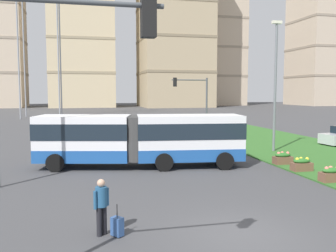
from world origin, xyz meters
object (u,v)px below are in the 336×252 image
(pedestrian_crossing, at_px, (101,203))
(apartment_tower_east, at_px, (321,36))
(flower_planter_1, at_px, (331,174))
(apartment_tower_eastcentre, at_px, (207,50))
(apartment_tower_centre, at_px, (174,25))
(flower_planter_3, at_px, (283,158))
(streetlight_median, at_px, (275,81))
(flower_planter_2, at_px, (302,164))
(articulated_bus, at_px, (141,138))
(apartment_tower_westcentre, at_px, (81,11))
(traffic_light_near_left, at_px, (4,96))
(rolling_suitcase, at_px, (117,226))
(traffic_light_far_right, at_px, (195,97))

(pedestrian_crossing, xyz_separation_m, apartment_tower_east, (74.51, 94.78, 21.16))
(flower_planter_1, height_order, apartment_tower_eastcentre, apartment_tower_eastcentre)
(apartment_tower_centre, bearing_deg, flower_planter_3, -99.69)
(streetlight_median, bearing_deg, flower_planter_2, -106.44)
(flower_planter_1, relative_size, flower_planter_2, 1.00)
(articulated_bus, relative_size, pedestrian_crossing, 6.93)
(pedestrian_crossing, relative_size, streetlight_median, 0.19)
(flower_planter_1, bearing_deg, apartment_tower_centre, 80.78)
(flower_planter_3, xyz_separation_m, apartment_tower_westcentre, (-11.47, 90.74, 26.87))
(traffic_light_near_left, distance_m, apartment_tower_centre, 102.59)
(pedestrian_crossing, relative_size, flower_planter_2, 1.58)
(apartment_tower_westcentre, height_order, apartment_tower_east, apartment_tower_westcentre)
(pedestrian_crossing, distance_m, flower_planter_2, 12.80)
(flower_planter_3, distance_m, apartment_tower_centre, 88.94)
(flower_planter_3, bearing_deg, apartment_tower_east, 53.68)
(streetlight_median, height_order, apartment_tower_eastcentre, apartment_tower_eastcentre)
(pedestrian_crossing, xyz_separation_m, rolling_suitcase, (0.45, -0.20, -0.69))
(apartment_tower_eastcentre, bearing_deg, apartment_tower_east, -14.44)
(flower_planter_2, bearing_deg, traffic_light_near_left, -141.17)
(traffic_light_far_right, xyz_separation_m, streetlight_median, (3.41, -8.19, 1.24))
(apartment_tower_westcentre, distance_m, apartment_tower_east, 75.26)
(traffic_light_far_right, bearing_deg, articulated_bus, -121.17)
(traffic_light_far_right, bearing_deg, apartment_tower_westcentre, 97.27)
(flower_planter_3, height_order, apartment_tower_centre, apartment_tower_centre)
(flower_planter_3, xyz_separation_m, streetlight_median, (1.90, 4.50, 4.68))
(flower_planter_2, distance_m, flower_planter_3, 1.93)
(flower_planter_3, relative_size, apartment_tower_east, 0.02)
(articulated_bus, height_order, traffic_light_far_right, traffic_light_far_right)
(traffic_light_near_left, xyz_separation_m, apartment_tower_east, (76.37, 98.68, 17.88))
(apartment_tower_centre, bearing_deg, streetlight_median, -98.91)
(flower_planter_3, distance_m, apartment_tower_east, 109.38)
(articulated_bus, xyz_separation_m, streetlight_median, (10.19, 3.01, 3.45))
(flower_planter_3, bearing_deg, apartment_tower_centre, 80.31)
(traffic_light_near_left, xyz_separation_m, apartment_tower_centre, (27.35, 97.01, 19.11))
(rolling_suitcase, xyz_separation_m, apartment_tower_eastcentre, (38.74, 104.07, 17.48))
(flower_planter_3, relative_size, apartment_tower_westcentre, 0.02)
(streetlight_median, distance_m, apartment_tower_centre, 83.21)
(traffic_light_far_right, bearing_deg, apartment_tower_east, 48.58)
(articulated_bus, bearing_deg, traffic_light_near_left, -108.43)
(rolling_suitcase, relative_size, apartment_tower_westcentre, 0.02)
(flower_planter_2, xyz_separation_m, traffic_light_far_right, (-1.51, 14.63, 3.44))
(pedestrian_crossing, height_order, apartment_tower_east, apartment_tower_east)
(flower_planter_1, relative_size, traffic_light_far_right, 0.20)
(streetlight_median, xyz_separation_m, apartment_tower_westcentre, (-13.37, 86.24, 22.19))
(rolling_suitcase, bearing_deg, flower_planter_3, 39.13)
(traffic_light_near_left, bearing_deg, apartment_tower_east, 52.26)
(flower_planter_2, bearing_deg, apartment_tower_centre, 80.52)
(flower_planter_3, xyz_separation_m, apartment_tower_centre, (14.47, 84.70, 22.97))
(apartment_tower_westcentre, distance_m, apartment_tower_eastcentre, 41.04)
(flower_planter_2, bearing_deg, pedestrian_crossing, -149.60)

